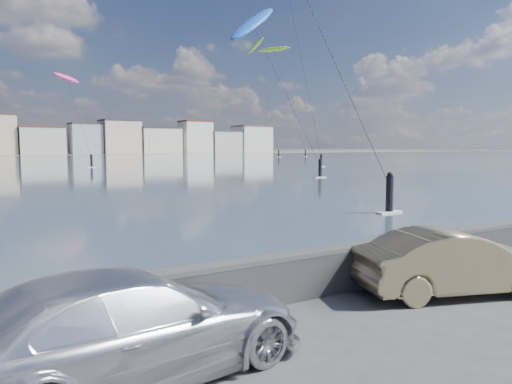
# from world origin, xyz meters

# --- Properties ---
(ground) EXTENTS (700.00, 700.00, 0.00)m
(ground) POSITION_xyz_m (0.00, 0.00, 0.00)
(ground) COLOR #333335
(ground) RESTS_ON ground
(seawall) EXTENTS (400.00, 0.36, 1.08)m
(seawall) POSITION_xyz_m (0.00, 2.70, 0.58)
(seawall) COLOR #28282B
(seawall) RESTS_ON ground
(car_silver) EXTENTS (5.61, 2.90, 1.55)m
(car_silver) POSITION_xyz_m (-2.94, 1.03, 0.78)
(car_silver) COLOR silver
(car_silver) RESTS_ON ground
(car_champagne) EXTENTS (4.58, 2.89, 1.42)m
(car_champagne) POSITION_xyz_m (4.35, 1.18, 0.71)
(car_champagne) COLOR tan
(car_champagne) RESTS_ON ground
(kitesurfer_6) EXTENTS (3.45, 17.56, 35.26)m
(kitesurfer_6) POSITION_xyz_m (75.83, 122.23, 31.95)
(kitesurfer_6) COLOR #8CD826
(kitesurfer_6) RESTS_ON ground
(kitesurfer_7) EXTENTS (8.77, 16.01, 32.50)m
(kitesurfer_7) POSITION_xyz_m (80.21, 119.27, 31.36)
(kitesurfer_7) COLOR #8CD826
(kitesurfer_7) RESTS_ON ground
(kitesurfer_9) EXTENTS (7.97, 12.27, 19.70)m
(kitesurfer_9) POSITION_xyz_m (25.40, 43.10, 16.63)
(kitesurfer_9) COLOR blue
(kitesurfer_9) RESTS_ON ground
(kitesurfer_15) EXTENTS (7.33, 18.75, 15.56)m
(kitesurfer_15) POSITION_xyz_m (13.72, 83.82, 14.42)
(kitesurfer_15) COLOR #E5338C
(kitesurfer_15) RESTS_ON ground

